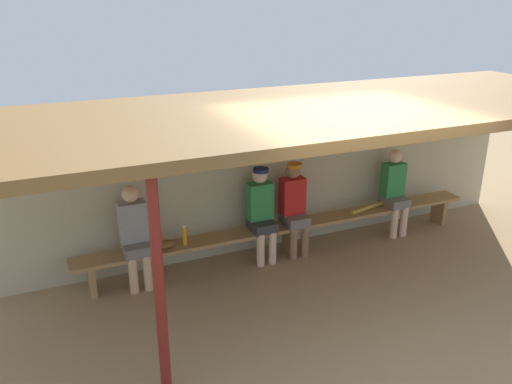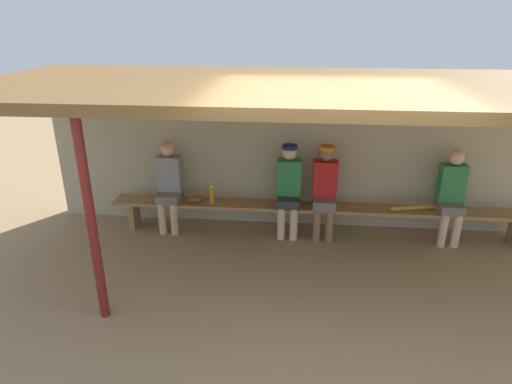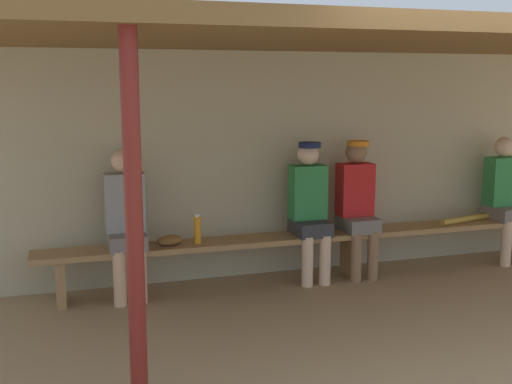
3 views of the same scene
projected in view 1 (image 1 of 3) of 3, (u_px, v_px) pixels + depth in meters
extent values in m
plane|color=#9E7F59|center=(347.00, 308.00, 6.29)|extent=(24.00, 24.00, 0.00)
cube|color=#B7AD8C|center=(276.00, 172.00, 7.62)|extent=(8.00, 0.20, 2.20)
cube|color=brown|center=(326.00, 110.00, 6.09)|extent=(8.00, 2.80, 0.12)
cylinder|color=maroon|center=(160.00, 292.00, 4.55)|extent=(0.10, 0.10, 2.20)
cube|color=#9E7547|center=(289.00, 226.00, 7.47)|extent=(6.00, 0.36, 0.05)
cube|color=#9E7547|center=(92.00, 279.00, 6.52)|extent=(0.08, 0.29, 0.41)
cube|color=#9E7547|center=(289.00, 240.00, 7.55)|extent=(0.08, 0.29, 0.41)
cube|color=#9E7547|center=(439.00, 211.00, 8.57)|extent=(0.08, 0.29, 0.41)
cube|color=#333338|center=(262.00, 225.00, 7.25)|extent=(0.32, 0.40, 0.14)
cylinder|color=beige|center=(261.00, 250.00, 7.18)|extent=(0.11, 0.11, 0.48)
cylinder|color=beige|center=(272.00, 247.00, 7.25)|extent=(0.11, 0.11, 0.48)
cube|color=#2D8442|center=(260.00, 201.00, 7.20)|extent=(0.34, 0.20, 0.52)
sphere|color=beige|center=(260.00, 176.00, 7.07)|extent=(0.21, 0.21, 0.21)
cylinder|color=#19234C|center=(261.00, 170.00, 7.01)|extent=(0.21, 0.21, 0.05)
cube|color=slate|center=(136.00, 248.00, 6.60)|extent=(0.32, 0.40, 0.14)
cylinder|color=#DBAD84|center=(133.00, 275.00, 6.54)|extent=(0.11, 0.11, 0.48)
cylinder|color=#DBAD84|center=(148.00, 272.00, 6.60)|extent=(0.11, 0.11, 0.48)
cube|color=gray|center=(133.00, 222.00, 6.55)|extent=(0.34, 0.20, 0.52)
sphere|color=#DBAD84|center=(130.00, 194.00, 6.42)|extent=(0.21, 0.21, 0.21)
cube|color=slate|center=(294.00, 219.00, 7.44)|extent=(0.32, 0.40, 0.14)
cylinder|color=#8C6647|center=(293.00, 243.00, 7.37)|extent=(0.11, 0.11, 0.48)
cylinder|color=#8C6647|center=(305.00, 241.00, 7.44)|extent=(0.11, 0.11, 0.48)
cube|color=red|center=(292.00, 196.00, 7.39)|extent=(0.34, 0.20, 0.52)
sphere|color=#8C6647|center=(293.00, 171.00, 7.26)|extent=(0.21, 0.21, 0.21)
cylinder|color=orange|center=(295.00, 165.00, 7.19)|extent=(0.21, 0.21, 0.05)
cube|color=slate|center=(394.00, 201.00, 8.09)|extent=(0.32, 0.40, 0.14)
cylinder|color=beige|center=(394.00, 223.00, 8.02)|extent=(0.11, 0.11, 0.48)
cylinder|color=beige|center=(404.00, 221.00, 8.09)|extent=(0.11, 0.11, 0.48)
cube|color=#2D8442|center=(393.00, 179.00, 8.04)|extent=(0.34, 0.20, 0.52)
sphere|color=beige|center=(395.00, 156.00, 7.91)|extent=(0.21, 0.21, 0.21)
cylinder|color=orange|center=(185.00, 236.00, 6.80)|extent=(0.06, 0.06, 0.25)
cylinder|color=white|center=(184.00, 226.00, 6.76)|extent=(0.04, 0.04, 0.02)
ellipsoid|color=brown|center=(166.00, 244.00, 6.75)|extent=(0.27, 0.22, 0.09)
cylinder|color=#B28C33|center=(370.00, 207.00, 7.95)|extent=(0.77, 0.23, 0.07)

